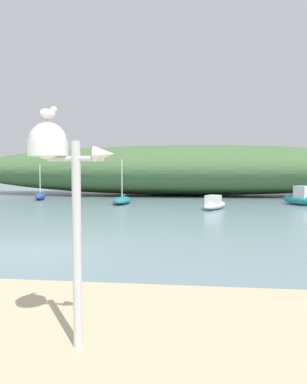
# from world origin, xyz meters

# --- Properties ---
(ground_plane) EXTENTS (120.00, 120.00, 0.00)m
(ground_plane) POSITION_xyz_m (0.00, 0.00, 0.00)
(ground_plane) COLOR gray
(distant_hill) EXTENTS (51.02, 12.27, 5.41)m
(distant_hill) POSITION_xyz_m (3.66, 29.21, 2.70)
(distant_hill) COLOR #476B3D
(distant_hill) RESTS_ON ground
(mast_structure) EXTENTS (1.16, 0.53, 3.01)m
(mast_structure) POSITION_xyz_m (3.20, -6.32, 2.69)
(mast_structure) COLOR silver
(mast_structure) RESTS_ON beach_sand
(seagull_on_radar) EXTENTS (0.23, 0.28, 0.22)m
(seagull_on_radar) POSITION_xyz_m (3.10, -6.30, 3.34)
(seagull_on_radar) COLOR orange
(seagull_on_radar) RESTS_ON mast_structure
(motorboat_inner_mooring) EXTENTS (2.56, 3.14, 1.48)m
(motorboat_inner_mooring) POSITION_xyz_m (12.88, 17.81, 0.54)
(motorboat_inner_mooring) COLOR teal
(motorboat_inner_mooring) RESTS_ON ground
(sailboat_far_left) EXTENTS (1.69, 3.11, 3.22)m
(sailboat_far_left) POSITION_xyz_m (-9.07, 20.68, 0.34)
(sailboat_far_left) COLOR #2D4C9E
(sailboat_far_left) RESTS_ON ground
(sailboat_far_right) EXTENTS (1.38, 3.76, 3.53)m
(sailboat_far_right) POSITION_xyz_m (-0.82, 17.39, 0.29)
(sailboat_far_right) COLOR teal
(sailboat_far_right) RESTS_ON ground
(motorboat_near_shore) EXTENTS (2.19, 3.58, 0.97)m
(motorboat_near_shore) POSITION_xyz_m (6.26, 14.01, 0.36)
(motorboat_near_shore) COLOR white
(motorboat_near_shore) RESTS_ON ground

